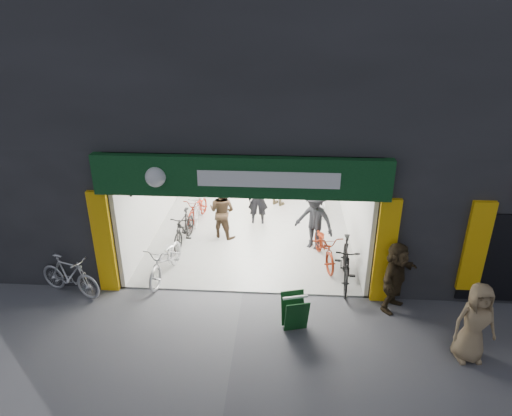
# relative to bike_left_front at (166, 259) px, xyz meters

# --- Properties ---
(ground) EXTENTS (60.00, 60.00, 0.00)m
(ground) POSITION_rel_bike_left_front_xyz_m (2.00, -0.60, -0.50)
(ground) COLOR #56565B
(ground) RESTS_ON ground
(building) EXTENTS (17.00, 10.27, 8.00)m
(building) POSITION_rel_bike_left_front_xyz_m (2.91, 4.39, 3.81)
(building) COLOR #232326
(building) RESTS_ON ground
(bike_left_front) EXTENTS (0.95, 2.00, 1.01)m
(bike_left_front) POSITION_rel_bike_left_front_xyz_m (0.00, 0.00, 0.00)
(bike_left_front) COLOR #B2B2B7
(bike_left_front) RESTS_ON ground
(bike_left_midfront) EXTENTS (0.68, 1.74, 1.02)m
(bike_left_midfront) POSITION_rel_bike_left_front_xyz_m (0.09, 1.74, 0.01)
(bike_left_midfront) COLOR black
(bike_left_midfront) RESTS_ON ground
(bike_left_midback) EXTENTS (0.85, 1.72, 0.86)m
(bike_left_midback) POSITION_rel_bike_left_front_xyz_m (0.20, 3.28, -0.07)
(bike_left_midback) COLOR maroon
(bike_left_midback) RESTS_ON ground
(bike_left_back) EXTENTS (0.57, 1.64, 0.97)m
(bike_left_back) POSITION_rel_bike_left_front_xyz_m (0.20, 3.28, -0.02)
(bike_left_back) COLOR silver
(bike_left_back) RESTS_ON ground
(bike_right_front) EXTENTS (0.72, 2.00, 1.18)m
(bike_right_front) POSITION_rel_bike_left_front_xyz_m (4.50, 0.00, 0.09)
(bike_right_front) COLOR black
(bike_right_front) RESTS_ON ground
(bike_right_mid) EXTENTS (0.99, 1.96, 0.98)m
(bike_right_mid) POSITION_rel_bike_left_front_xyz_m (4.06, 0.97, -0.01)
(bike_right_mid) COLOR maroon
(bike_right_mid) RESTS_ON ground
(bike_right_back) EXTENTS (0.87, 1.90, 1.10)m
(bike_right_back) POSITION_rel_bike_left_front_xyz_m (4.06, 4.28, 0.05)
(bike_right_back) COLOR #BBBBC0
(bike_right_back) RESTS_ON ground
(parked_bike) EXTENTS (1.78, 1.01, 1.03)m
(parked_bike) POSITION_rel_bike_left_front_xyz_m (-2.10, -0.90, 0.01)
(parked_bike) COLOR silver
(parked_bike) RESTS_ON ground
(customer_a) EXTENTS (0.64, 0.43, 1.73)m
(customer_a) POSITION_rel_bike_left_front_xyz_m (2.14, 3.21, 0.36)
(customer_a) COLOR black
(customer_a) RESTS_ON ground
(customer_b) EXTENTS (1.00, 0.90, 1.69)m
(customer_b) POSITION_rel_bike_left_front_xyz_m (1.14, 2.26, 0.34)
(customer_b) COLOR #3D2B1C
(customer_b) RESTS_ON ground
(customer_c) EXTENTS (1.35, 1.18, 1.81)m
(customer_c) POSITION_rel_bike_left_front_xyz_m (3.80, 1.72, 0.40)
(customer_c) COLOR black
(customer_c) RESTS_ON ground
(customer_d) EXTENTS (1.08, 0.86, 1.72)m
(customer_d) POSITION_rel_bike_left_front_xyz_m (2.74, 4.66, 0.36)
(customer_d) COLOR #8C7A51
(customer_d) RESTS_ON ground
(pedestrian_near) EXTENTS (0.88, 0.62, 1.70)m
(pedestrian_near) POSITION_rel_bike_left_front_xyz_m (6.65, -2.50, 0.35)
(pedestrian_near) COLOR #907753
(pedestrian_near) RESTS_ON ground
(pedestrian_far) EXTENTS (1.32, 1.54, 1.67)m
(pedestrian_far) POSITION_rel_bike_left_front_xyz_m (5.48, -0.95, 0.33)
(pedestrian_far) COLOR #362A18
(pedestrian_far) RESTS_ON ground
(sandwich_board) EXTENTS (0.63, 0.64, 0.79)m
(sandwich_board) POSITION_rel_bike_left_front_xyz_m (3.23, -1.82, -0.07)
(sandwich_board) COLOR #0D3614
(sandwich_board) RESTS_ON ground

